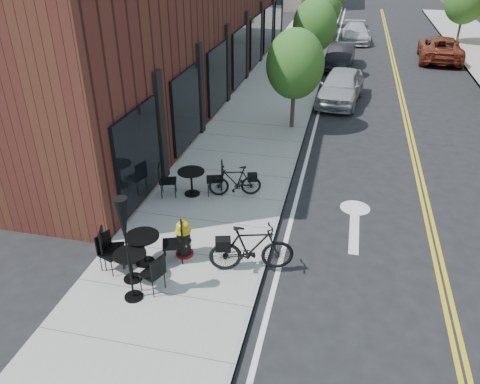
% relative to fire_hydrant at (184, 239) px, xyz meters
% --- Properties ---
extents(ground, '(120.00, 120.00, 0.00)m').
position_rel_fire_hydrant_xyz_m(ground, '(1.98, 0.09, -0.58)').
color(ground, black).
rests_on(ground, ground).
extents(sidewalk_near, '(4.00, 70.00, 0.12)m').
position_rel_fire_hydrant_xyz_m(sidewalk_near, '(-0.02, 10.09, -0.52)').
color(sidewalk_near, '#9E9B93').
rests_on(sidewalk_near, ground).
extents(building_near, '(5.00, 28.00, 7.00)m').
position_rel_fire_hydrant_xyz_m(building_near, '(-4.52, 14.09, 2.92)').
color(building_near, '#4C1F18').
rests_on(building_near, ground).
extents(tree_near_a, '(2.20, 2.20, 3.81)m').
position_rel_fire_hydrant_xyz_m(tree_near_a, '(1.38, 9.09, 2.03)').
color(tree_near_a, '#382B1E').
rests_on(tree_near_a, sidewalk_near).
extents(tree_near_b, '(2.30, 2.30, 3.98)m').
position_rel_fire_hydrant_xyz_m(tree_near_b, '(1.38, 17.09, 2.14)').
color(tree_near_b, '#382B1E').
rests_on(tree_near_b, sidewalk_near).
extents(tree_near_c, '(2.10, 2.10, 3.67)m').
position_rel_fire_hydrant_xyz_m(tree_near_c, '(1.38, 25.09, 1.95)').
color(tree_near_c, '#382B1E').
rests_on(tree_near_c, sidewalk_near).
extents(fire_hydrant, '(0.47, 0.47, 0.97)m').
position_rel_fire_hydrant_xyz_m(fire_hydrant, '(0.00, 0.00, 0.00)').
color(fire_hydrant, maroon).
rests_on(fire_hydrant, sidewalk_near).
extents(bicycle_left, '(1.60, 0.86, 0.93)m').
position_rel_fire_hydrant_xyz_m(bicycle_left, '(0.49, 3.13, 0.00)').
color(bicycle_left, black).
rests_on(bicycle_left, sidewalk_near).
extents(bicycle_right, '(2.01, 1.06, 1.16)m').
position_rel_fire_hydrant_xyz_m(bicycle_right, '(1.68, -0.17, 0.12)').
color(bicycle_right, black).
rests_on(bicycle_right, sidewalk_near).
extents(bistro_set_a, '(1.72, 0.99, 0.91)m').
position_rel_fire_hydrant_xyz_m(bistro_set_a, '(-0.83, -1.13, -0.00)').
color(bistro_set_a, black).
rests_on(bistro_set_a, sidewalk_near).
extents(bistro_set_b, '(1.85, 1.08, 0.98)m').
position_rel_fire_hydrant_xyz_m(bistro_set_b, '(-0.81, -0.50, 0.03)').
color(bistro_set_b, black).
rests_on(bistro_set_b, sidewalk_near).
extents(bistro_set_c, '(1.87, 1.01, 0.99)m').
position_rel_fire_hydrant_xyz_m(bistro_set_c, '(-0.76, 2.90, 0.04)').
color(bistro_set_c, black).
rests_on(bistro_set_c, sidewalk_near).
extents(patio_umbrella, '(0.39, 0.39, 2.43)m').
position_rel_fire_hydrant_xyz_m(patio_umbrella, '(-0.56, -1.69, 1.28)').
color(patio_umbrella, black).
rests_on(patio_umbrella, sidewalk_near).
extents(parked_car_a, '(2.28, 4.61, 1.51)m').
position_rel_fire_hydrant_xyz_m(parked_car_a, '(3.09, 13.07, 0.18)').
color(parked_car_a, '#9FA1A7').
rests_on(parked_car_a, ground).
extents(parked_car_b, '(1.66, 4.20, 1.36)m').
position_rel_fire_hydrant_xyz_m(parked_car_b, '(2.78, 19.59, 0.10)').
color(parked_car_b, black).
rests_on(parked_car_b, ground).
extents(parked_car_c, '(2.15, 4.56, 1.28)m').
position_rel_fire_hydrant_xyz_m(parked_car_c, '(3.57, 27.36, 0.06)').
color(parked_car_c, silver).
rests_on(parked_car_c, ground).
extents(parked_car_far, '(2.76, 5.41, 1.46)m').
position_rel_fire_hydrant_xyz_m(parked_car_far, '(8.68, 22.79, 0.15)').
color(parked_car_far, maroon).
rests_on(parked_car_far, ground).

